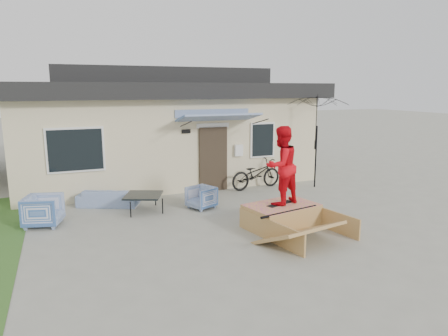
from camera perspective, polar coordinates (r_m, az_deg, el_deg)
name	(u,v)px	position (r m, az deg, el deg)	size (l,w,h in m)	color
ground	(242,241)	(9.13, 2.55, -10.23)	(90.00, 90.00, 0.00)	gray
house	(158,124)	(16.17, -9.34, 6.11)	(10.80, 8.49, 4.10)	beige
loveseat	(108,194)	(12.10, -16.02, -3.61)	(1.70, 0.50, 0.66)	#295399
armchair_left	(43,209)	(10.88, -24.13, -5.32)	(0.82, 0.77, 0.85)	#295399
armchair_right	(201,196)	(11.40, -3.24, -4.01)	(0.67, 0.63, 0.69)	#295399
coffee_table	(144,203)	(11.37, -11.28, -4.83)	(0.95, 0.95, 0.47)	black
bicycle	(256,171)	(13.59, 4.55, -0.39)	(0.67, 1.91, 1.22)	black
patio_umbrella	(317,136)	(13.94, 12.94, 4.39)	(2.14, 1.99, 2.20)	black
skate_ramp	(281,216)	(10.00, 8.10, -6.71)	(1.67, 2.22, 0.56)	#A97E44
skateboard	(280,203)	(9.95, 7.93, -4.97)	(0.80, 0.20, 0.05)	black
skater	(281,164)	(9.73, 8.09, 0.53)	(0.92, 0.71, 1.89)	red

